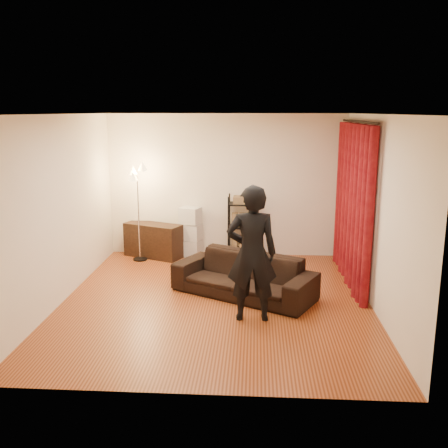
# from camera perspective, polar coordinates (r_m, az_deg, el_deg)

# --- Properties ---
(floor) EXTENTS (5.00, 5.00, 0.00)m
(floor) POSITION_cam_1_polar(r_m,az_deg,el_deg) (7.46, -0.92, -8.77)
(floor) COLOR #984C26
(floor) RESTS_ON ground
(ceiling) EXTENTS (5.00, 5.00, 0.00)m
(ceiling) POSITION_cam_1_polar(r_m,az_deg,el_deg) (6.94, -1.01, 12.45)
(ceiling) COLOR white
(ceiling) RESTS_ON ground
(wall_back) EXTENTS (5.00, 0.00, 5.00)m
(wall_back) POSITION_cam_1_polar(r_m,az_deg,el_deg) (9.53, 0.24, 4.40)
(wall_back) COLOR #EEE2CA
(wall_back) RESTS_ON ground
(wall_front) EXTENTS (5.00, 0.00, 5.00)m
(wall_front) POSITION_cam_1_polar(r_m,az_deg,el_deg) (4.66, -3.42, -4.58)
(wall_front) COLOR #EEE2CA
(wall_front) RESTS_ON ground
(wall_left) EXTENTS (0.00, 5.00, 5.00)m
(wall_left) POSITION_cam_1_polar(r_m,az_deg,el_deg) (7.59, -18.15, 1.59)
(wall_left) COLOR #EEE2CA
(wall_left) RESTS_ON ground
(wall_right) EXTENTS (0.00, 5.00, 5.00)m
(wall_right) POSITION_cam_1_polar(r_m,az_deg,el_deg) (7.25, 17.05, 1.16)
(wall_right) COLOR #EEE2CA
(wall_right) RESTS_ON ground
(curtain_rod) EXTENTS (0.04, 2.65, 0.04)m
(curtain_rod) POSITION_cam_1_polar(r_m,az_deg,el_deg) (8.20, 15.13, 11.23)
(curtain_rod) COLOR black
(curtain_rod) RESTS_ON wall_right
(curtain) EXTENTS (0.22, 2.65, 2.55)m
(curtain) POSITION_cam_1_polar(r_m,az_deg,el_deg) (8.32, 14.47, 2.23)
(curtain) COLOR maroon
(curtain) RESTS_ON ground
(sofa) EXTENTS (2.29, 1.75, 0.63)m
(sofa) POSITION_cam_1_polar(r_m,az_deg,el_deg) (7.58, 2.27, -5.92)
(sofa) COLOR black
(sofa) RESTS_ON ground
(person) EXTENTS (0.70, 0.49, 1.83)m
(person) POSITION_cam_1_polar(r_m,az_deg,el_deg) (6.56, 3.19, -3.40)
(person) COLOR black
(person) RESTS_ON ground
(media_cabinet) EXTENTS (1.18, 0.82, 0.65)m
(media_cabinet) POSITION_cam_1_polar(r_m,az_deg,el_deg) (9.65, -8.08, -1.86)
(media_cabinet) COLOR black
(media_cabinet) RESTS_ON ground
(storage_boxes) EXTENTS (0.46, 0.41, 0.96)m
(storage_boxes) POSITION_cam_1_polar(r_m,az_deg,el_deg) (9.58, -3.82, -0.89)
(storage_boxes) COLOR beige
(storage_boxes) RESTS_ON ground
(wire_shelf) EXTENTS (0.57, 0.41, 1.21)m
(wire_shelf) POSITION_cam_1_polar(r_m,az_deg,el_deg) (9.44, 2.22, -0.31)
(wire_shelf) COLOR black
(wire_shelf) RESTS_ON ground
(floor_lamp) EXTENTS (0.42, 0.42, 1.78)m
(floor_lamp) POSITION_cam_1_polar(r_m,az_deg,el_deg) (9.35, -9.75, 1.17)
(floor_lamp) COLOR silver
(floor_lamp) RESTS_ON ground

